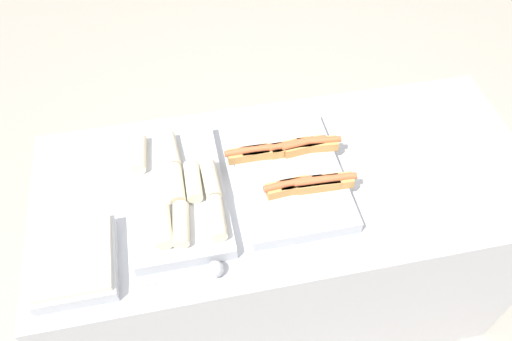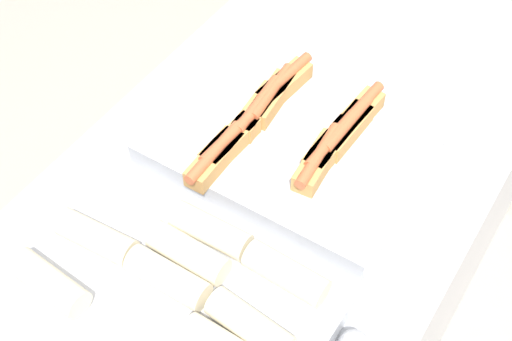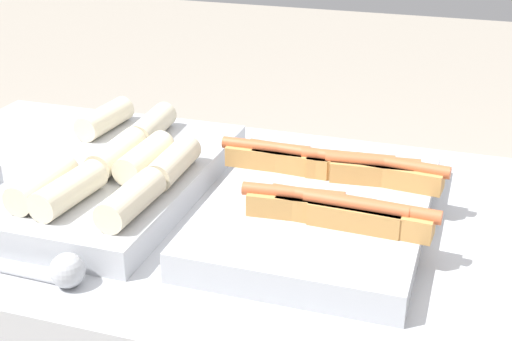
# 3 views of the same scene
# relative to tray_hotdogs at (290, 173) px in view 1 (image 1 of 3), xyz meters

# --- Properties ---
(ground_plane) EXTENTS (12.00, 12.00, 0.00)m
(ground_plane) POSITION_rel_tray_hotdogs_xyz_m (-0.01, -0.00, -0.93)
(ground_plane) COLOR #ADA393
(counter) EXTENTS (1.76, 0.78, 0.90)m
(counter) POSITION_rel_tray_hotdogs_xyz_m (-0.01, -0.00, -0.48)
(counter) COLOR #B7BABF
(counter) RESTS_ON ground_plane
(tray_hotdogs) EXTENTS (0.41, 0.52, 0.10)m
(tray_hotdogs) POSITION_rel_tray_hotdogs_xyz_m (0.00, 0.00, 0.00)
(tray_hotdogs) COLOR #B7BABF
(tray_hotdogs) RESTS_ON counter
(tray_wraps) EXTENTS (0.31, 0.54, 0.10)m
(tray_wraps) POSITION_rel_tray_hotdogs_xyz_m (-0.38, -0.01, 0.00)
(tray_wraps) COLOR #B7BABF
(tray_wraps) RESTS_ON counter
(tray_side_front) EXTENTS (0.24, 0.28, 0.07)m
(tray_side_front) POSITION_rel_tray_hotdogs_xyz_m (-0.72, -0.20, -0.00)
(tray_side_front) COLOR #B7BABF
(tray_side_front) RESTS_ON counter
(serving_spoon_near) EXTENTS (0.24, 0.05, 0.05)m
(serving_spoon_near) POSITION_rel_tray_hotdogs_xyz_m (-0.32, -0.31, -0.01)
(serving_spoon_near) COLOR #B2B5BA
(serving_spoon_near) RESTS_ON counter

